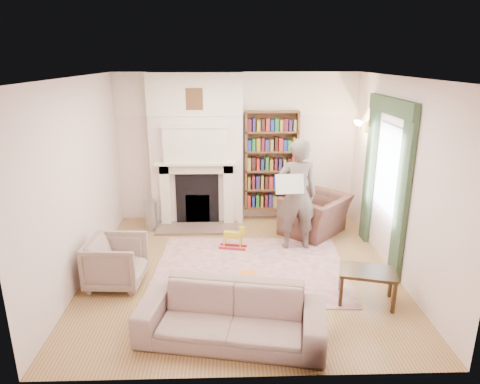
{
  "coord_description": "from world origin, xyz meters",
  "views": [
    {
      "loc": [
        -0.19,
        -5.76,
        3.05
      ],
      "look_at": [
        0.0,
        0.25,
        1.15
      ],
      "focal_mm": 32.0,
      "sensor_mm": 36.0,
      "label": 1
    }
  ],
  "objects_px": {
    "bookcase": "(271,161)",
    "rocking_horse": "(233,237)",
    "armchair_left": "(116,262)",
    "armchair_reading": "(315,215)",
    "man_reading": "(297,195)",
    "paraffin_heater": "(151,215)",
    "coffee_table": "(366,286)",
    "sofa": "(231,315)"
  },
  "relations": [
    {
      "from": "bookcase",
      "to": "rocking_horse",
      "type": "bearing_deg",
      "value": -118.95
    },
    {
      "from": "armchair_left",
      "to": "armchair_reading",
      "type": "bearing_deg",
      "value": -57.02
    },
    {
      "from": "man_reading",
      "to": "bookcase",
      "type": "bearing_deg",
      "value": -82.29
    },
    {
      "from": "armchair_left",
      "to": "rocking_horse",
      "type": "height_order",
      "value": "armchair_left"
    },
    {
      "from": "bookcase",
      "to": "rocking_horse",
      "type": "height_order",
      "value": "bookcase"
    },
    {
      "from": "armchair_left",
      "to": "paraffin_heater",
      "type": "bearing_deg",
      "value": -0.26
    },
    {
      "from": "armchair_reading",
      "to": "man_reading",
      "type": "height_order",
      "value": "man_reading"
    },
    {
      "from": "rocking_horse",
      "to": "bookcase",
      "type": "bearing_deg",
      "value": 72.84
    },
    {
      "from": "coffee_table",
      "to": "bookcase",
      "type": "bearing_deg",
      "value": 122.03
    },
    {
      "from": "bookcase",
      "to": "coffee_table",
      "type": "height_order",
      "value": "bookcase"
    },
    {
      "from": "sofa",
      "to": "rocking_horse",
      "type": "xyz_separation_m",
      "value": [
        0.05,
        2.39,
        -0.1
      ]
    },
    {
      "from": "armchair_left",
      "to": "sofa",
      "type": "distance_m",
      "value": 2.02
    },
    {
      "from": "armchair_reading",
      "to": "rocking_horse",
      "type": "bearing_deg",
      "value": -24.43
    },
    {
      "from": "armchair_reading",
      "to": "bookcase",
      "type": "bearing_deg",
      "value": -92.41
    },
    {
      "from": "coffee_table",
      "to": "paraffin_heater",
      "type": "relative_size",
      "value": 1.27
    },
    {
      "from": "rocking_horse",
      "to": "armchair_reading",
      "type": "bearing_deg",
      "value": 34.41
    },
    {
      "from": "armchair_reading",
      "to": "man_reading",
      "type": "xyz_separation_m",
      "value": [
        -0.45,
        -0.6,
        0.57
      ]
    },
    {
      "from": "bookcase",
      "to": "sofa",
      "type": "distance_m",
      "value": 3.93
    },
    {
      "from": "armchair_left",
      "to": "man_reading",
      "type": "distance_m",
      "value": 2.96
    },
    {
      "from": "paraffin_heater",
      "to": "rocking_horse",
      "type": "xyz_separation_m",
      "value": [
        1.49,
        -0.88,
        -0.07
      ]
    },
    {
      "from": "man_reading",
      "to": "paraffin_heater",
      "type": "height_order",
      "value": "man_reading"
    },
    {
      "from": "coffee_table",
      "to": "paraffin_heater",
      "type": "xyz_separation_m",
      "value": [
        -3.19,
        2.56,
        0.05
      ]
    },
    {
      "from": "coffee_table",
      "to": "paraffin_heater",
      "type": "height_order",
      "value": "paraffin_heater"
    },
    {
      "from": "sofa",
      "to": "coffee_table",
      "type": "relative_size",
      "value": 2.97
    },
    {
      "from": "coffee_table",
      "to": "paraffin_heater",
      "type": "bearing_deg",
      "value": 155.97
    },
    {
      "from": "man_reading",
      "to": "paraffin_heater",
      "type": "distance_m",
      "value": 2.75
    },
    {
      "from": "paraffin_heater",
      "to": "sofa",
      "type": "bearing_deg",
      "value": -66.29
    },
    {
      "from": "armchair_reading",
      "to": "armchair_left",
      "type": "height_order",
      "value": "armchair_reading"
    },
    {
      "from": "sofa",
      "to": "man_reading",
      "type": "height_order",
      "value": "man_reading"
    },
    {
      "from": "armchair_reading",
      "to": "rocking_horse",
      "type": "height_order",
      "value": "armchair_reading"
    },
    {
      "from": "armchair_left",
      "to": "coffee_table",
      "type": "distance_m",
      "value": 3.38
    },
    {
      "from": "armchair_reading",
      "to": "sofa",
      "type": "height_order",
      "value": "armchair_reading"
    },
    {
      "from": "armchair_reading",
      "to": "coffee_table",
      "type": "height_order",
      "value": "armchair_reading"
    },
    {
      "from": "bookcase",
      "to": "paraffin_heater",
      "type": "distance_m",
      "value": 2.46
    },
    {
      "from": "armchair_left",
      "to": "rocking_horse",
      "type": "relative_size",
      "value": 1.65
    },
    {
      "from": "bookcase",
      "to": "coffee_table",
      "type": "distance_m",
      "value": 3.32
    },
    {
      "from": "armchair_reading",
      "to": "coffee_table",
      "type": "distance_m",
      "value": 2.31
    },
    {
      "from": "armchair_reading",
      "to": "sofa",
      "type": "bearing_deg",
      "value": 15.81
    },
    {
      "from": "paraffin_heater",
      "to": "armchair_reading",
      "type": "bearing_deg",
      "value": -5.06
    },
    {
      "from": "paraffin_heater",
      "to": "rocking_horse",
      "type": "distance_m",
      "value": 1.73
    },
    {
      "from": "sofa",
      "to": "rocking_horse",
      "type": "relative_size",
      "value": 4.54
    },
    {
      "from": "sofa",
      "to": "armchair_left",
      "type": "bearing_deg",
      "value": 151.79
    }
  ]
}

